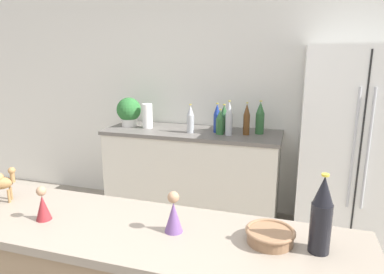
{
  "coord_description": "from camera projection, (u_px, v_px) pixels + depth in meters",
  "views": [
    {
      "loc": [
        0.65,
        -0.75,
        1.63
      ],
      "look_at": [
        -0.01,
        1.39,
        1.09
      ],
      "focal_mm": 32.0,
      "sensor_mm": 36.0,
      "label": 1
    }
  ],
  "objects": [
    {
      "name": "fruit_bowl",
      "position": [
        270.0,
        235.0,
        1.27
      ],
      "size": [
        0.19,
        0.19,
        0.05
      ],
      "color": "#8C6647",
      "rests_on": "bar_counter"
    },
    {
      "name": "wise_man_figurine_crimson",
      "position": [
        174.0,
        214.0,
        1.34
      ],
      "size": [
        0.07,
        0.07,
        0.17
      ],
      "color": "#6B4784",
      "rests_on": "bar_counter"
    },
    {
      "name": "wall_back",
      "position": [
        232.0,
        90.0,
        3.5
      ],
      "size": [
        8.0,
        0.06,
        2.55
      ],
      "color": "white",
      "rests_on": "ground_plane"
    },
    {
      "name": "potted_plant",
      "position": [
        129.0,
        111.0,
        3.55
      ],
      "size": [
        0.25,
        0.25,
        0.3
      ],
      "color": "silver",
      "rests_on": "back_counter"
    },
    {
      "name": "paper_towel_roll",
      "position": [
        147.0,
        116.0,
        3.47
      ],
      "size": [
        0.1,
        0.1,
        0.25
      ],
      "color": "white",
      "rests_on": "back_counter"
    },
    {
      "name": "back_bottle_5",
      "position": [
        224.0,
        118.0,
        3.32
      ],
      "size": [
        0.08,
        0.08,
        0.26
      ],
      "color": "#2D6033",
      "rests_on": "back_counter"
    },
    {
      "name": "back_bottle_0",
      "position": [
        260.0,
        118.0,
        3.21
      ],
      "size": [
        0.08,
        0.08,
        0.31
      ],
      "color": "#2D6033",
      "rests_on": "back_counter"
    },
    {
      "name": "back_bottle_6",
      "position": [
        247.0,
        119.0,
        3.16
      ],
      "size": [
        0.06,
        0.06,
        0.3
      ],
      "color": "brown",
      "rests_on": "back_counter"
    },
    {
      "name": "camel_figurine",
      "position": [
        1.0,
        182.0,
        1.61
      ],
      "size": [
        0.13,
        0.11,
        0.17
      ],
      "color": "olive",
      "rests_on": "bar_counter"
    },
    {
      "name": "wise_man_figurine_blue",
      "position": [
        43.0,
        205.0,
        1.44
      ],
      "size": [
        0.06,
        0.06,
        0.15
      ],
      "color": "maroon",
      "rests_on": "bar_counter"
    },
    {
      "name": "wine_bottle",
      "position": [
        322.0,
        215.0,
        1.19
      ],
      "size": [
        0.07,
        0.07,
        0.29
      ],
      "color": "black",
      "rests_on": "bar_counter"
    },
    {
      "name": "back_bottle_3",
      "position": [
        220.0,
        122.0,
        3.19
      ],
      "size": [
        0.08,
        0.08,
        0.24
      ],
      "color": "#2D6033",
      "rests_on": "back_counter"
    },
    {
      "name": "back_bottle_2",
      "position": [
        229.0,
        119.0,
        3.14
      ],
      "size": [
        0.07,
        0.07,
        0.32
      ],
      "color": "#B2B7BC",
      "rests_on": "back_counter"
    },
    {
      "name": "refrigerator",
      "position": [
        353.0,
        148.0,
        2.91
      ],
      "size": [
        0.87,
        0.71,
        1.7
      ],
      "color": "white",
      "rests_on": "ground_plane"
    },
    {
      "name": "back_counter",
      "position": [
        192.0,
        173.0,
        3.48
      ],
      "size": [
        1.73,
        0.63,
        0.9
      ],
      "color": "silver",
      "rests_on": "ground_plane"
    },
    {
      "name": "back_bottle_4",
      "position": [
        190.0,
        119.0,
        3.25
      ],
      "size": [
        0.07,
        0.07,
        0.27
      ],
      "color": "#B2B7BC",
      "rests_on": "back_counter"
    },
    {
      "name": "back_bottle_1",
      "position": [
        217.0,
        118.0,
        3.27
      ],
      "size": [
        0.07,
        0.07,
        0.28
      ],
      "color": "navy",
      "rests_on": "back_counter"
    }
  ]
}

